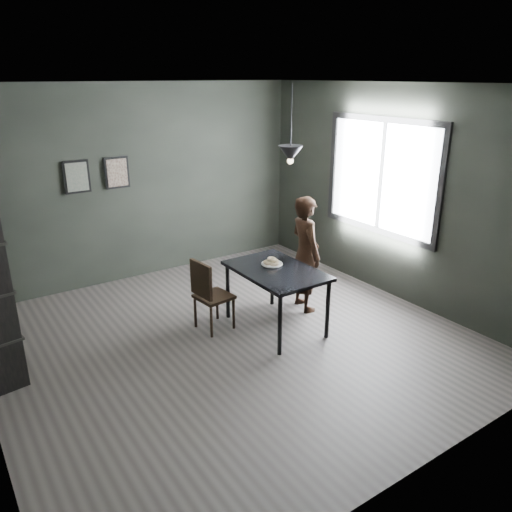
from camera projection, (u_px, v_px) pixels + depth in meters
ground at (233, 340)px, 5.74m from camera, size 5.00×5.00×0.00m
back_wall at (141, 183)px, 7.21m from camera, size 5.00×0.10×2.80m
ceiling at (229, 84)px, 4.78m from camera, size 5.00×5.00×0.02m
window_assembly at (381, 177)px, 6.66m from camera, size 0.04×1.96×1.56m
cafe_table at (276, 275)px, 5.83m from camera, size 0.80×1.20×0.75m
white_plate at (272, 264)px, 5.93m from camera, size 0.23×0.23×0.01m
donut_pile at (272, 262)px, 5.92m from camera, size 0.20×0.19×0.09m
woman at (305, 254)px, 6.31m from camera, size 0.44×0.60×1.50m
wood_chair at (208, 291)px, 5.82m from camera, size 0.43×0.43×0.88m
pendant_lamp at (290, 154)px, 5.57m from camera, size 0.28×0.28×0.86m
framed_print_left at (77, 177)px, 6.64m from camera, size 0.34×0.04×0.44m
framed_print_right at (117, 173)px, 6.93m from camera, size 0.34×0.04×0.44m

